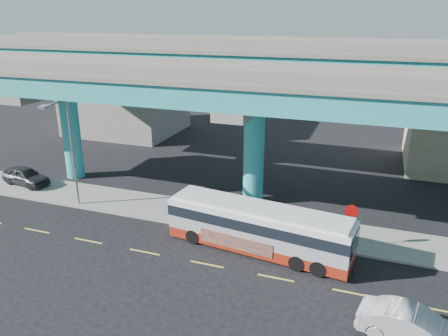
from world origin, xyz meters
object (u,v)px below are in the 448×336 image
(sedan, at_px, (414,327))
(street_lamp, at_px, (66,139))
(stop_sign, at_px, (351,216))
(parked_car, at_px, (26,176))
(transit_bus, at_px, (259,227))

(sedan, relative_size, street_lamp, 0.62)
(street_lamp, xyz_separation_m, stop_sign, (19.30, 0.74, -3.11))
(street_lamp, bearing_deg, parked_car, 160.36)
(parked_car, height_order, street_lamp, street_lamp)
(street_lamp, bearing_deg, sedan, -15.96)
(street_lamp, relative_size, stop_sign, 2.85)
(parked_car, bearing_deg, sedan, -98.35)
(transit_bus, distance_m, sedan, 9.92)
(transit_bus, distance_m, parked_car, 21.00)
(transit_bus, bearing_deg, sedan, -24.68)
(sedan, height_order, stop_sign, stop_sign)
(parked_car, relative_size, street_lamp, 0.57)
(transit_bus, xyz_separation_m, stop_sign, (5.08, 1.96, 0.60))
(sedan, xyz_separation_m, stop_sign, (-3.30, 7.21, 1.40))
(sedan, xyz_separation_m, street_lamp, (-22.61, 6.47, 4.51))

